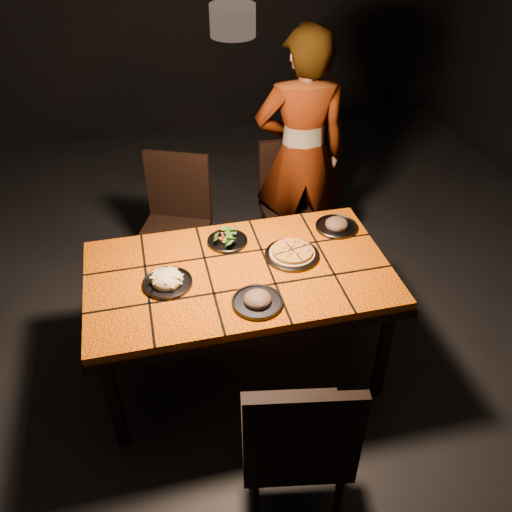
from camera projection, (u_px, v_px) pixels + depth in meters
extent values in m
cube|color=black|center=(241.00, 368.00, 3.33)|extent=(6.00, 7.00, 0.04)
cube|color=orange|center=(239.00, 274.00, 2.87)|extent=(1.60, 0.90, 0.05)
cube|color=black|center=(239.00, 281.00, 2.90)|extent=(1.62, 0.92, 0.04)
cylinder|color=black|center=(115.00, 403.00, 2.69)|extent=(0.07, 0.07, 0.66)
cylinder|color=black|center=(383.00, 352.00, 2.96)|extent=(0.07, 0.07, 0.66)
cylinder|color=black|center=(111.00, 305.00, 3.27)|extent=(0.07, 0.07, 0.66)
cylinder|color=black|center=(336.00, 270.00, 3.53)|extent=(0.07, 0.07, 0.66)
cube|color=black|center=(294.00, 434.00, 2.37)|extent=(0.53, 0.53, 0.04)
cube|color=black|center=(303.00, 439.00, 2.04)|extent=(0.45, 0.12, 0.50)
cylinder|color=black|center=(325.00, 431.00, 2.68)|extent=(0.04, 0.04, 0.46)
cylinder|color=black|center=(250.00, 434.00, 2.66)|extent=(0.04, 0.04, 0.46)
cylinder|color=black|center=(337.00, 503.00, 2.39)|extent=(0.04, 0.04, 0.46)
cylinder|color=black|center=(254.00, 507.00, 2.37)|extent=(0.04, 0.04, 0.46)
cube|color=black|center=(173.00, 234.00, 3.62)|extent=(0.57, 0.57, 0.04)
cube|color=black|center=(178.00, 186.00, 3.62)|extent=(0.42, 0.21, 0.48)
cylinder|color=black|center=(144.00, 275.00, 3.66)|extent=(0.04, 0.04, 0.44)
cylinder|color=black|center=(194.00, 281.00, 3.61)|extent=(0.04, 0.04, 0.44)
cylinder|color=black|center=(160.00, 245.00, 3.93)|extent=(0.04, 0.04, 0.44)
cylinder|color=black|center=(207.00, 250.00, 3.88)|extent=(0.04, 0.04, 0.44)
cube|color=black|center=(294.00, 213.00, 3.86)|extent=(0.42, 0.42, 0.04)
cube|color=black|center=(288.00, 169.00, 3.85)|extent=(0.42, 0.04, 0.46)
cylinder|color=black|center=(276.00, 257.00, 3.84)|extent=(0.04, 0.04, 0.43)
cylinder|color=black|center=(322.00, 250.00, 3.90)|extent=(0.04, 0.04, 0.43)
cylinder|color=black|center=(264.00, 230.00, 4.10)|extent=(0.04, 0.04, 0.43)
cylinder|color=black|center=(307.00, 224.00, 4.16)|extent=(0.04, 0.04, 0.43)
imported|color=brown|center=(301.00, 156.00, 3.66)|extent=(0.68, 0.49, 1.73)
cylinder|color=black|center=(233.00, 20.00, 2.10)|extent=(0.18, 0.18, 0.12)
cylinder|color=#3D3C42|center=(292.00, 255.00, 2.96)|extent=(0.30, 0.30, 0.01)
torus|color=#3D3C42|center=(292.00, 254.00, 2.95)|extent=(0.30, 0.30, 0.01)
cylinder|color=tan|center=(292.00, 253.00, 2.95)|extent=(0.30, 0.30, 0.01)
cylinder|color=gold|center=(292.00, 251.00, 2.94)|extent=(0.27, 0.27, 0.02)
cylinder|color=#3D3C42|center=(168.00, 283.00, 2.77)|extent=(0.26, 0.26, 0.01)
torus|color=#3D3C42|center=(167.00, 282.00, 2.76)|extent=(0.26, 0.26, 0.01)
ellipsoid|color=#CFBD88|center=(167.00, 279.00, 2.75)|extent=(0.15, 0.15, 0.08)
cylinder|color=#3D3C42|center=(227.00, 241.00, 3.06)|extent=(0.23, 0.23, 0.01)
torus|color=#3D3C42|center=(227.00, 240.00, 3.05)|extent=(0.23, 0.23, 0.01)
cylinder|color=#3D3C42|center=(257.00, 302.00, 2.65)|extent=(0.25, 0.25, 0.01)
torus|color=#3D3C42|center=(257.00, 301.00, 2.65)|extent=(0.26, 0.26, 0.01)
ellipsoid|color=brown|center=(257.00, 298.00, 2.63)|extent=(0.15, 0.15, 0.08)
cylinder|color=#3D3C42|center=(336.00, 227.00, 3.17)|extent=(0.25, 0.25, 0.01)
torus|color=#3D3C42|center=(337.00, 226.00, 3.17)|extent=(0.25, 0.25, 0.01)
ellipsoid|color=brown|center=(337.00, 223.00, 3.16)|extent=(0.15, 0.15, 0.08)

